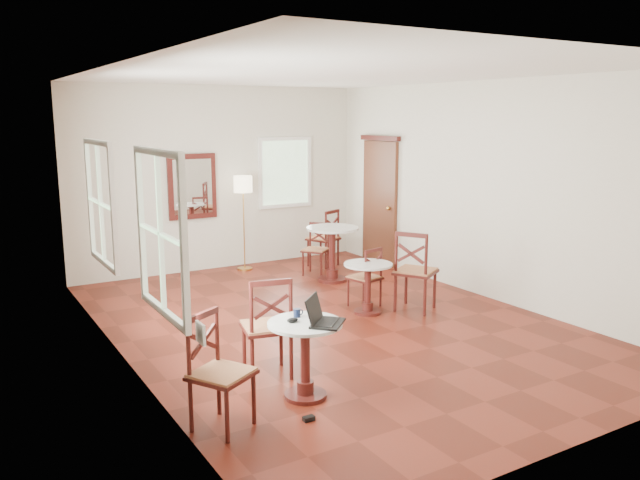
{
  "coord_description": "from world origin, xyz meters",
  "views": [
    {
      "loc": [
        -4.03,
        -6.39,
        2.52
      ],
      "look_at": [
        0.0,
        0.3,
        1.0
      ],
      "focal_mm": 35.94,
      "sensor_mm": 36.0,
      "label": 1
    }
  ],
  "objects_px": {
    "chair_back_b": "(316,249)",
    "laptop": "(322,317)",
    "chair_near_b": "(219,372)",
    "chair_mid_b": "(415,271)",
    "chair_near_a": "(268,327)",
    "mouse": "(292,320)",
    "navy_mug": "(297,313)",
    "floor_lamp": "(243,190)",
    "chair_mid_a": "(366,277)",
    "power_adapter": "(309,418)",
    "cafe_table_back": "(332,248)",
    "chair_back_a": "(324,238)",
    "cafe_table_mid": "(368,282)",
    "water_glass": "(314,312)",
    "cafe_table_near": "(305,351)"
  },
  "relations": [
    {
      "from": "chair_near_b",
      "to": "mouse",
      "type": "bearing_deg",
      "value": -16.49
    },
    {
      "from": "chair_back_a",
      "to": "cafe_table_near",
      "type": "bearing_deg",
      "value": 33.25
    },
    {
      "from": "chair_mid_a",
      "to": "chair_mid_b",
      "type": "bearing_deg",
      "value": 121.89
    },
    {
      "from": "floor_lamp",
      "to": "laptop",
      "type": "height_order",
      "value": "floor_lamp"
    },
    {
      "from": "chair_near_b",
      "to": "mouse",
      "type": "distance_m",
      "value": 0.84
    },
    {
      "from": "chair_mid_a",
      "to": "power_adapter",
      "type": "height_order",
      "value": "chair_mid_a"
    },
    {
      "from": "mouse",
      "to": "water_glass",
      "type": "bearing_deg",
      "value": 4.48
    },
    {
      "from": "navy_mug",
      "to": "water_glass",
      "type": "bearing_deg",
      "value": -45.57
    },
    {
      "from": "chair_near_b",
      "to": "chair_mid_a",
      "type": "bearing_deg",
      "value": 6.18
    },
    {
      "from": "power_adapter",
      "to": "chair_back_a",
      "type": "bearing_deg",
      "value": 57.22
    },
    {
      "from": "navy_mug",
      "to": "chair_near_a",
      "type": "bearing_deg",
      "value": 100.32
    },
    {
      "from": "cafe_table_back",
      "to": "chair_near_a",
      "type": "height_order",
      "value": "chair_near_a"
    },
    {
      "from": "cafe_table_near",
      "to": "navy_mug",
      "type": "xyz_separation_m",
      "value": [
        0.01,
        0.17,
        0.31
      ]
    },
    {
      "from": "chair_back_a",
      "to": "chair_near_a",
      "type": "bearing_deg",
      "value": 28.45
    },
    {
      "from": "chair_mid_a",
      "to": "chair_back_a",
      "type": "relative_size",
      "value": 0.84
    },
    {
      "from": "chair_near_b",
      "to": "laptop",
      "type": "relative_size",
      "value": 2.15
    },
    {
      "from": "chair_mid_b",
      "to": "power_adapter",
      "type": "distance_m",
      "value": 3.43
    },
    {
      "from": "cafe_table_near",
      "to": "chair_near_a",
      "type": "relative_size",
      "value": 0.7
    },
    {
      "from": "cafe_table_mid",
      "to": "mouse",
      "type": "height_order",
      "value": "mouse"
    },
    {
      "from": "cafe_table_back",
      "to": "navy_mug",
      "type": "relative_size",
      "value": 8.55
    },
    {
      "from": "chair_back_a",
      "to": "power_adapter",
      "type": "relative_size",
      "value": 9.92
    },
    {
      "from": "power_adapter",
      "to": "mouse",
      "type": "bearing_deg",
      "value": 77.27
    },
    {
      "from": "chair_mid_b",
      "to": "floor_lamp",
      "type": "relative_size",
      "value": 0.68
    },
    {
      "from": "cafe_table_mid",
      "to": "chair_near_b",
      "type": "bearing_deg",
      "value": -145.89
    },
    {
      "from": "chair_near_a",
      "to": "chair_back_b",
      "type": "height_order",
      "value": "chair_near_a"
    },
    {
      "from": "chair_back_b",
      "to": "water_glass",
      "type": "xyz_separation_m",
      "value": [
        -2.32,
        -3.87,
        0.36
      ]
    },
    {
      "from": "laptop",
      "to": "chair_mid_a",
      "type": "bearing_deg",
      "value": 4.0
    },
    {
      "from": "chair_near_a",
      "to": "cafe_table_back",
      "type": "bearing_deg",
      "value": -118.95
    },
    {
      "from": "chair_back_b",
      "to": "laptop",
      "type": "distance_m",
      "value": 4.68
    },
    {
      "from": "mouse",
      "to": "water_glass",
      "type": "relative_size",
      "value": 0.98
    },
    {
      "from": "cafe_table_near",
      "to": "laptop",
      "type": "height_order",
      "value": "laptop"
    },
    {
      "from": "chair_mid_a",
      "to": "navy_mug",
      "type": "bearing_deg",
      "value": 29.23
    },
    {
      "from": "chair_near_b",
      "to": "chair_mid_b",
      "type": "bearing_deg",
      "value": -3.48
    },
    {
      "from": "chair_back_b",
      "to": "floor_lamp",
      "type": "xyz_separation_m",
      "value": [
        -0.86,
        0.88,
        0.91
      ]
    },
    {
      "from": "chair_mid_b",
      "to": "mouse",
      "type": "relative_size",
      "value": 9.86
    },
    {
      "from": "cafe_table_near",
      "to": "water_glass",
      "type": "relative_size",
      "value": 6.48
    },
    {
      "from": "chair_mid_a",
      "to": "floor_lamp",
      "type": "bearing_deg",
      "value": -92.28
    },
    {
      "from": "chair_mid_b",
      "to": "power_adapter",
      "type": "xyz_separation_m",
      "value": [
        -2.75,
        -1.98,
        -0.51
      ]
    },
    {
      "from": "chair_near_a",
      "to": "laptop",
      "type": "relative_size",
      "value": 2.27
    },
    {
      "from": "cafe_table_back",
      "to": "chair_mid_a",
      "type": "height_order",
      "value": "cafe_table_back"
    },
    {
      "from": "chair_back_b",
      "to": "chair_near_a",
      "type": "bearing_deg",
      "value": -75.22
    },
    {
      "from": "chair_near_a",
      "to": "power_adapter",
      "type": "relative_size",
      "value": 10.37
    },
    {
      "from": "cafe_table_mid",
      "to": "water_glass",
      "type": "xyz_separation_m",
      "value": [
        -1.82,
        -1.73,
        0.36
      ]
    },
    {
      "from": "chair_back_a",
      "to": "cafe_table_mid",
      "type": "bearing_deg",
      "value": 47.08
    },
    {
      "from": "chair_mid_a",
      "to": "cafe_table_near",
      "type": "bearing_deg",
      "value": 31.5
    },
    {
      "from": "mouse",
      "to": "navy_mug",
      "type": "bearing_deg",
      "value": 50.46
    },
    {
      "from": "cafe_table_back",
      "to": "mouse",
      "type": "distance_m",
      "value": 4.22
    },
    {
      "from": "cafe_table_near",
      "to": "chair_near_b",
      "type": "xyz_separation_m",
      "value": [
        -0.88,
        -0.13,
        0.04
      ]
    },
    {
      "from": "chair_near_a",
      "to": "chair_back_b",
      "type": "bearing_deg",
      "value": -114.44
    },
    {
      "from": "cafe_table_mid",
      "to": "cafe_table_back",
      "type": "height_order",
      "value": "cafe_table_back"
    }
  ]
}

